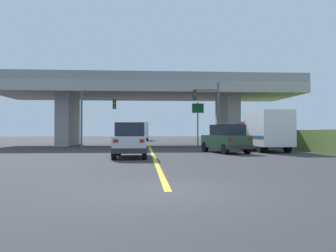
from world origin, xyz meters
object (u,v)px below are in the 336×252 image
suv_crossing (226,139)px  box_truck (265,131)px  highway_sign (198,114)px  semi_truck_distant (142,131)px  traffic_signal_farside (94,112)px  traffic_signal_nearside (210,107)px  suv_lead (130,140)px

suv_crossing → box_truck: bearing=16.0°
highway_sign → semi_truck_distant: 25.21m
suv_crossing → highway_sign: 12.94m
box_truck → traffic_signal_farside: bearing=154.7°
box_truck → traffic_signal_farside: (-14.06, 6.64, 1.79)m
box_truck → traffic_signal_farside: 15.66m
traffic_signal_nearside → semi_truck_distant: size_ratio=0.93×
semi_truck_distant → highway_sign: bearing=-75.8°
semi_truck_distant → traffic_signal_nearside: bearing=-77.3°
box_truck → highway_sign: bearing=108.2°
suv_crossing → box_truck: (3.54, 1.96, 0.60)m
suv_lead → traffic_signal_farside: size_ratio=0.89×
box_truck → highway_sign: (-3.54, 10.76, 1.79)m
box_truck → suv_lead: bearing=-149.8°
suv_crossing → box_truck: 4.09m
suv_lead → traffic_signal_farside: (-3.91, 12.55, 2.38)m
traffic_signal_nearside → semi_truck_distant: bearing=102.7°
box_truck → semi_truck_distant: size_ratio=1.01×
suv_crossing → traffic_signal_nearside: (0.42, 7.81, 2.85)m
box_truck → traffic_signal_nearside: (-3.12, 5.86, 2.25)m
traffic_signal_nearside → highway_sign: (-0.42, 4.90, -0.46)m
highway_sign → semi_truck_distant: highway_sign is taller
traffic_signal_farside → suv_crossing: bearing=-39.2°
suv_lead → box_truck: size_ratio=0.71×
highway_sign → suv_crossing: bearing=-90.0°
traffic_signal_nearside → semi_truck_distant: 30.10m
suv_crossing → semi_truck_distant: (-6.17, 37.10, 0.63)m
suv_lead → highway_sign: bearing=68.3°
traffic_signal_nearside → highway_sign: bearing=94.9°
box_truck → highway_sign: size_ratio=1.42×
traffic_signal_nearside → semi_truck_distant: traffic_signal_nearside is taller
suv_lead → traffic_signal_nearside: size_ratio=0.77×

